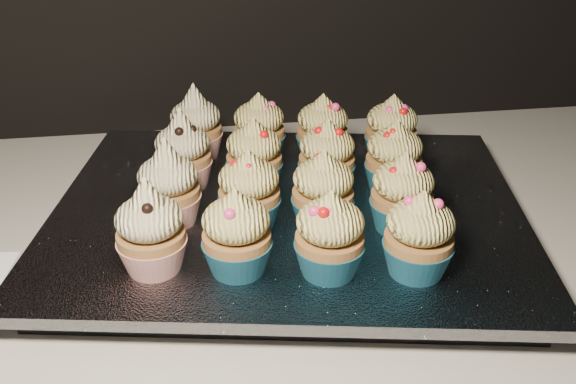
% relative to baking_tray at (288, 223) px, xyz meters
% --- Properties ---
extents(worktop, '(2.44, 0.64, 0.04)m').
position_rel_baking_tray_xyz_m(worktop, '(0.21, 0.01, -0.03)').
color(worktop, beige).
rests_on(worktop, cabinet).
extents(baking_tray, '(0.52, 0.43, 0.02)m').
position_rel_baking_tray_xyz_m(baking_tray, '(0.00, 0.00, 0.00)').
color(baking_tray, black).
rests_on(baking_tray, worktop).
extents(foil_lining, '(0.56, 0.47, 0.01)m').
position_rel_baking_tray_xyz_m(foil_lining, '(0.00, 0.00, 0.02)').
color(foil_lining, silver).
rests_on(foil_lining, baking_tray).
extents(cupcake_0, '(0.06, 0.06, 0.10)m').
position_rel_baking_tray_xyz_m(cupcake_0, '(-0.14, -0.10, 0.06)').
color(cupcake_0, '#A52117').
rests_on(cupcake_0, foil_lining).
extents(cupcake_1, '(0.06, 0.06, 0.08)m').
position_rel_baking_tray_xyz_m(cupcake_1, '(-0.06, -0.11, 0.06)').
color(cupcake_1, '#185973').
rests_on(cupcake_1, foil_lining).
extents(cupcake_2, '(0.06, 0.06, 0.08)m').
position_rel_baking_tray_xyz_m(cupcake_2, '(0.02, -0.13, 0.06)').
color(cupcake_2, '#185973').
rests_on(cupcake_2, foil_lining).
extents(cupcake_3, '(0.06, 0.06, 0.08)m').
position_rel_baking_tray_xyz_m(cupcake_3, '(0.10, -0.14, 0.06)').
color(cupcake_3, '#185973').
rests_on(cupcake_3, foil_lining).
extents(cupcake_4, '(0.06, 0.06, 0.10)m').
position_rel_baking_tray_xyz_m(cupcake_4, '(-0.12, -0.02, 0.06)').
color(cupcake_4, '#A52117').
rests_on(cupcake_4, foil_lining).
extents(cupcake_5, '(0.06, 0.06, 0.08)m').
position_rel_baking_tray_xyz_m(cupcake_5, '(-0.04, -0.03, 0.06)').
color(cupcake_5, '#185973').
rests_on(cupcake_5, foil_lining).
extents(cupcake_6, '(0.06, 0.06, 0.08)m').
position_rel_baking_tray_xyz_m(cupcake_6, '(0.03, -0.04, 0.06)').
color(cupcake_6, '#185973').
rests_on(cupcake_6, foil_lining).
extents(cupcake_7, '(0.06, 0.06, 0.08)m').
position_rel_baking_tray_xyz_m(cupcake_7, '(0.10, -0.06, 0.06)').
color(cupcake_7, '#185973').
rests_on(cupcake_7, foil_lining).
extents(cupcake_8, '(0.06, 0.06, 0.10)m').
position_rel_baking_tray_xyz_m(cupcake_8, '(-0.11, 0.06, 0.06)').
color(cupcake_8, '#A52117').
rests_on(cupcake_8, foil_lining).
extents(cupcake_9, '(0.06, 0.06, 0.08)m').
position_rel_baking_tray_xyz_m(cupcake_9, '(-0.03, 0.05, 0.06)').
color(cupcake_9, '#185973').
rests_on(cupcake_9, foil_lining).
extents(cupcake_10, '(0.06, 0.06, 0.08)m').
position_rel_baking_tray_xyz_m(cupcake_10, '(0.05, 0.03, 0.06)').
color(cupcake_10, '#185973').
rests_on(cupcake_10, foil_lining).
extents(cupcake_11, '(0.06, 0.06, 0.08)m').
position_rel_baking_tray_xyz_m(cupcake_11, '(0.12, 0.02, 0.06)').
color(cupcake_11, '#185973').
rests_on(cupcake_11, foil_lining).
extents(cupcake_12, '(0.06, 0.06, 0.10)m').
position_rel_baking_tray_xyz_m(cupcake_12, '(-0.09, 0.14, 0.06)').
color(cupcake_12, '#A52117').
rests_on(cupcake_12, foil_lining).
extents(cupcake_13, '(0.06, 0.06, 0.08)m').
position_rel_baking_tray_xyz_m(cupcake_13, '(-0.02, 0.12, 0.06)').
color(cupcake_13, '#185973').
rests_on(cupcake_13, foil_lining).
extents(cupcake_14, '(0.06, 0.06, 0.08)m').
position_rel_baking_tray_xyz_m(cupcake_14, '(0.06, 0.11, 0.06)').
color(cupcake_14, '#185973').
rests_on(cupcake_14, foil_lining).
extents(cupcake_15, '(0.06, 0.06, 0.08)m').
position_rel_baking_tray_xyz_m(cupcake_15, '(0.14, 0.09, 0.06)').
color(cupcake_15, '#185973').
rests_on(cupcake_15, foil_lining).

